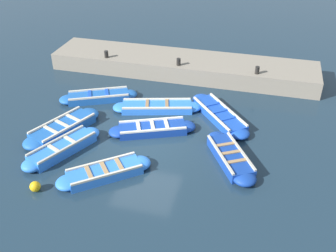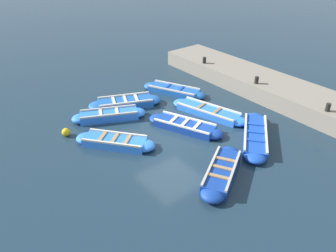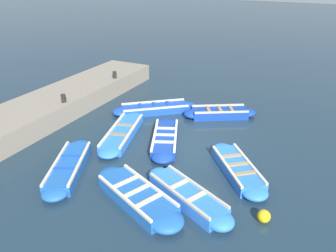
{
  "view_description": "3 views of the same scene",
  "coord_description": "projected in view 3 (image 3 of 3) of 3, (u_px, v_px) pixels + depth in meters",
  "views": [
    {
      "loc": [
        -11.75,
        -4.02,
        8.6
      ],
      "look_at": [
        0.95,
        -0.66,
        0.2
      ],
      "focal_mm": 42.0,
      "sensor_mm": 36.0,
      "label": 1
    },
    {
      "loc": [
        -7.42,
        -9.16,
        7.35
      ],
      "look_at": [
        -0.17,
        0.02,
        0.4
      ],
      "focal_mm": 35.0,
      "sensor_mm": 36.0,
      "label": 2
    },
    {
      "loc": [
        -4.32,
        9.59,
        6.0
      ],
      "look_at": [
        0.91,
        -0.85,
        0.32
      ],
      "focal_mm": 35.0,
      "sensor_mm": 36.0,
      "label": 3
    }
  ],
  "objects": [
    {
      "name": "ground_plane",
      "position": [
        180.0,
        148.0,
        12.07
      ],
      "size": [
        120.0,
        120.0,
        0.0
      ],
      "primitive_type": "plane",
      "color": "#1C303F"
    },
    {
      "name": "boat_far_corner",
      "position": [
        165.0,
        139.0,
        12.35
      ],
      "size": [
        2.09,
        3.48,
        0.38
      ],
      "color": "navy",
      "rests_on": "ground"
    },
    {
      "name": "boat_outer_right",
      "position": [
        122.0,
        133.0,
        12.79
      ],
      "size": [
        1.8,
        3.9,
        0.37
      ],
      "color": "blue",
      "rests_on": "ground"
    },
    {
      "name": "boat_end_of_row",
      "position": [
        137.0,
        196.0,
        9.22
      ],
      "size": [
        3.61,
        2.22,
        0.43
      ],
      "color": "#1E59AD",
      "rests_on": "ground"
    },
    {
      "name": "boat_broadside",
      "position": [
        220.0,
        113.0,
        14.48
      ],
      "size": [
        3.18,
        2.31,
        0.43
      ],
      "color": "navy",
      "rests_on": "ground"
    },
    {
      "name": "boat_mid_row",
      "position": [
        69.0,
        167.0,
        10.62
      ],
      "size": [
        2.22,
        3.49,
        0.38
      ],
      "color": "#1E59AD",
      "rests_on": "ground"
    },
    {
      "name": "boat_stern_in",
      "position": [
        155.0,
        109.0,
        14.97
      ],
      "size": [
        3.52,
        3.07,
        0.39
      ],
      "color": "#1947B7",
      "rests_on": "ground"
    },
    {
      "name": "boat_near_quay",
      "position": [
        187.0,
        196.0,
        9.24
      ],
      "size": [
        3.31,
        2.07,
        0.43
      ],
      "color": "blue",
      "rests_on": "ground"
    },
    {
      "name": "boat_centre",
      "position": [
        237.0,
        169.0,
        10.51
      ],
      "size": [
        2.69,
        3.05,
        0.39
      ],
      "color": "blue",
      "rests_on": "ground"
    },
    {
      "name": "quay_wall",
      "position": [
        49.0,
        107.0,
        14.46
      ],
      "size": [
        2.6,
        13.36,
        0.84
      ],
      "color": "gray",
      "rests_on": "ground"
    },
    {
      "name": "bollard_north",
      "position": [
        115.0,
        75.0,
        16.83
      ],
      "size": [
        0.2,
        0.2,
        0.35
      ],
      "primitive_type": "cylinder",
      "color": "black",
      "rests_on": "quay_wall"
    },
    {
      "name": "bollard_mid_north",
      "position": [
        63.0,
        98.0,
        13.82
      ],
      "size": [
        0.2,
        0.2,
        0.35
      ],
      "primitive_type": "cylinder",
      "color": "black",
      "rests_on": "quay_wall"
    },
    {
      "name": "buoy_orange_near",
      "position": [
        264.0,
        216.0,
        8.5
      ],
      "size": [
        0.35,
        0.35,
        0.35
      ],
      "primitive_type": "sphere",
      "color": "#EAB214",
      "rests_on": "ground"
    }
  ]
}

